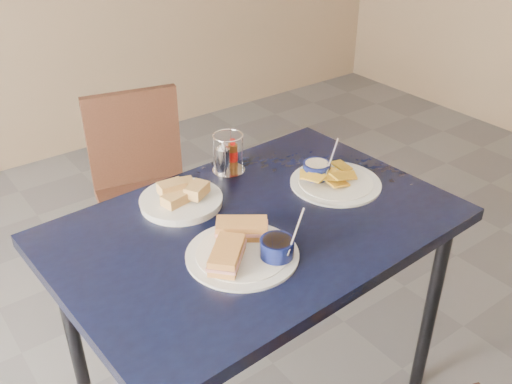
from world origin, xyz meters
TOP-DOWN VIEW (x-y plane):
  - dining_table at (0.23, 0.23)m, footprint 1.18×0.82m
  - chair_far at (0.27, 1.11)m, footprint 0.47×0.46m
  - sandwich_plate at (0.12, 0.12)m, footprint 0.32×0.30m
  - plantain_plate at (0.56, 0.27)m, footprint 0.29×0.29m
  - bread_basket at (0.11, 0.44)m, footprint 0.25×0.25m
  - condiment_caddy at (0.34, 0.53)m, footprint 0.11×0.11m

SIDE VIEW (x-z plane):
  - chair_far at x=0.27m, z-range 0.06..0.90m
  - dining_table at x=0.23m, z-range 0.30..1.05m
  - plantain_plate at x=0.56m, z-range 0.71..0.83m
  - bread_basket at x=0.11m, z-range 0.73..0.81m
  - sandwich_plate at x=0.12m, z-range 0.71..0.83m
  - condiment_caddy at x=0.34m, z-range 0.74..0.87m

